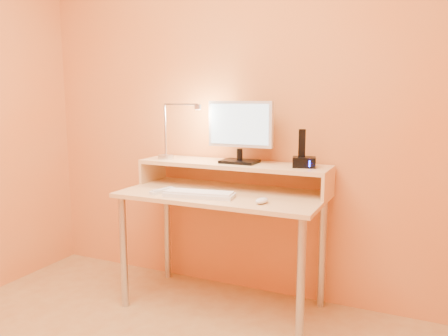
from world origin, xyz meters
The scene contains 25 objects.
wall_back centered at (0.00, 1.50, 1.25)m, with size 3.00×0.04×2.50m, color #C98045.
desk_leg_fl centered at (-0.55, 0.93, 0.35)m, with size 0.04×0.04×0.69m, color #B1B2B8.
desk_leg_fr centered at (0.55, 0.93, 0.35)m, with size 0.04×0.04×0.69m, color #B1B2B8.
desk_leg_bl centered at (-0.55, 1.43, 0.35)m, with size 0.04×0.04×0.69m, color #B1B2B8.
desk_leg_br centered at (0.55, 1.43, 0.35)m, with size 0.04×0.04×0.69m, color #B1B2B8.
desk_lower centered at (0.00, 1.18, 0.71)m, with size 1.20×0.60×0.03m, color #E5AB71.
shelf_riser_left centered at (-0.59, 1.33, 0.79)m, with size 0.02×0.30×0.14m, color #E5AB71.
shelf_riser_right centered at (0.59, 1.33, 0.79)m, with size 0.02×0.30×0.14m, color #E5AB71.
desk_shelf centered at (0.00, 1.33, 0.87)m, with size 1.20×0.30×0.03m, color #E5AB71.
monitor_foot centered at (0.04, 1.33, 0.89)m, with size 0.22×0.16×0.02m, color black.
monitor_neck centered at (0.04, 1.33, 0.93)m, with size 0.04×0.04×0.07m, color black.
monitor_panel centered at (0.04, 1.34, 1.12)m, with size 0.41×0.04×0.28m, color silver.
monitor_back centered at (0.04, 1.36, 1.12)m, with size 0.37×0.01×0.24m, color black.
monitor_screen centered at (0.04, 1.32, 1.12)m, with size 0.37×0.00×0.24m, color #AADAF8.
lamp_base centered at (-0.47, 1.30, 0.89)m, with size 0.10×0.10×0.03m, color #B1B2B8.
lamp_post centered at (-0.47, 1.30, 1.07)m, with size 0.01×0.01×0.33m, color #B1B2B8.
lamp_arm centered at (-0.35, 1.30, 1.24)m, with size 0.01×0.01×0.24m, color #B1B2B8.
lamp_head centered at (-0.23, 1.30, 1.22)m, with size 0.04×0.04×0.03m, color #B1B2B8.
lamp_bulb centered at (-0.23, 1.30, 1.20)m, with size 0.03×0.03×0.00m, color #FFEAC6.
phone_dock centered at (0.45, 1.33, 0.91)m, with size 0.13×0.10×0.06m, color black.
phone_handset centered at (0.43, 1.33, 1.02)m, with size 0.04×0.03×0.16m, color black.
phone_led centered at (0.49, 1.28, 0.91)m, with size 0.01×0.00×0.04m, color #1721FF.
keyboard centered at (-0.08, 1.02, 0.73)m, with size 0.40×0.13×0.02m, color silver.
mouse centered at (0.31, 1.02, 0.74)m, with size 0.05×0.09×0.03m, color silver.
remote_control centered at (-0.32, 1.03, 0.73)m, with size 0.05×0.18×0.02m, color silver.
Camera 1 is at (1.08, -1.17, 1.29)m, focal length 35.74 mm.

